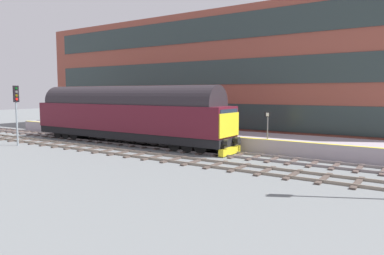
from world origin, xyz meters
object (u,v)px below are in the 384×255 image
(diesel_locomotive, at_px, (125,113))
(signal_post_mid, at_px, (16,107))
(platform_number_sign, at_px, (268,121))
(waiting_passenger, at_px, (141,117))

(diesel_locomotive, relative_size, signal_post_mid, 4.14)
(signal_post_mid, xyz_separation_m, platform_number_sign, (7.33, -17.69, -0.81))
(diesel_locomotive, height_order, platform_number_sign, diesel_locomotive)
(diesel_locomotive, distance_m, platform_number_sign, 11.57)
(diesel_locomotive, bearing_deg, waiting_passenger, 11.11)
(platform_number_sign, height_order, waiting_passenger, platform_number_sign)
(diesel_locomotive, bearing_deg, platform_number_sign, -80.69)
(diesel_locomotive, xyz_separation_m, signal_post_mid, (-5.46, 6.28, 0.57))
(signal_post_mid, relative_size, platform_number_sign, 2.53)
(waiting_passenger, bearing_deg, signal_post_mid, 28.28)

